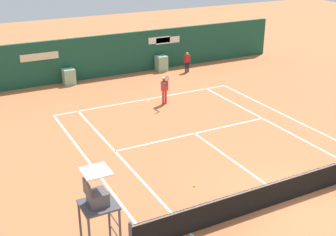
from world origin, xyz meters
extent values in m
plane|color=#C67042|center=(0.00, 0.00, 0.00)|extent=(80.00, 80.00, 0.00)
cube|color=white|center=(0.00, 11.70, 0.00)|extent=(10.60, 0.10, 0.01)
cube|color=white|center=(-4.00, 0.00, 0.00)|extent=(0.10, 23.40, 0.01)
cube|color=white|center=(0.00, 6.40, 0.00)|extent=(8.00, 0.10, 0.01)
cube|color=white|center=(0.00, 3.20, 0.00)|extent=(0.10, 6.40, 0.01)
cube|color=white|center=(0.00, 11.55, 0.00)|extent=(0.10, 0.24, 0.01)
cube|color=black|center=(0.00, 0.00, 0.47)|extent=(12.00, 0.03, 0.95)
cube|color=white|center=(0.00, 0.00, 0.92)|extent=(12.00, 0.04, 0.06)
cube|color=#194C38|center=(0.00, 17.00, 1.36)|extent=(25.00, 0.24, 2.72)
cube|color=white|center=(3.42, 16.86, 2.03)|extent=(1.63, 0.02, 0.44)
cube|color=beige|center=(-4.66, 16.86, 1.85)|extent=(2.29, 0.02, 0.44)
cube|color=white|center=(4.06, 16.86, 1.95)|extent=(1.81, 0.02, 0.44)
cube|color=#8CB793|center=(-3.09, 16.45, 0.49)|extent=(0.71, 0.70, 0.97)
cube|color=#8CB793|center=(3.35, 16.45, 0.52)|extent=(0.70, 0.70, 1.03)
cylinder|color=#47474C|center=(-6.27, 1.00, 0.76)|extent=(0.07, 0.07, 1.52)
cylinder|color=#47474C|center=(-6.27, 0.10, 0.76)|extent=(0.07, 0.07, 1.52)
cylinder|color=#47474C|center=(-7.17, 1.00, 0.76)|extent=(0.07, 0.07, 1.52)
cylinder|color=#47474C|center=(-6.27, 0.55, 0.46)|extent=(0.04, 0.81, 0.04)
cylinder|color=#47474C|center=(-6.27, 0.55, 0.91)|extent=(0.04, 0.81, 0.04)
cube|color=#47474C|center=(-6.72, 0.55, 1.55)|extent=(1.00, 1.00, 0.06)
cube|color=#4C4C51|center=(-6.72, 0.55, 1.78)|extent=(0.52, 0.56, 0.40)
cube|color=#4C4C51|center=(-7.01, 0.55, 2.16)|extent=(0.06, 0.56, 0.45)
cube|color=white|center=(-6.72, 0.55, 2.63)|extent=(0.76, 0.80, 0.04)
cylinder|color=red|center=(0.64, 10.59, 0.38)|extent=(0.13, 0.13, 0.77)
cylinder|color=red|center=(0.47, 10.57, 0.38)|extent=(0.13, 0.13, 0.77)
cube|color=red|center=(0.56, 10.58, 1.04)|extent=(0.37, 0.24, 0.54)
sphere|color=brown|center=(0.56, 10.58, 1.41)|extent=(0.21, 0.21, 0.21)
cylinder|color=white|center=(0.56, 10.58, 1.49)|extent=(0.20, 0.20, 0.06)
cylinder|color=red|center=(0.77, 10.61, 1.00)|extent=(0.08, 0.08, 0.52)
cylinder|color=brown|center=(0.38, 10.29, 1.26)|extent=(0.15, 0.53, 0.08)
cylinder|color=black|center=(0.42, 10.04, 1.37)|extent=(0.03, 0.03, 0.22)
torus|color=#DB3838|center=(0.42, 10.04, 1.62)|extent=(0.30, 0.07, 0.30)
cylinder|color=silver|center=(0.42, 10.04, 1.62)|extent=(0.26, 0.04, 0.26)
cylinder|color=black|center=(4.78, 15.27, 0.35)|extent=(0.11, 0.11, 0.70)
cylinder|color=black|center=(4.62, 15.31, 0.35)|extent=(0.11, 0.11, 0.70)
cube|color=#AD1E1E|center=(4.70, 15.29, 0.95)|extent=(0.34, 0.23, 0.49)
sphere|color=tan|center=(4.70, 15.29, 1.29)|extent=(0.19, 0.19, 0.19)
cylinder|color=#AD1E1E|center=(4.89, 15.25, 0.91)|extent=(0.07, 0.07, 0.47)
cylinder|color=#AD1E1E|center=(4.51, 15.33, 0.91)|extent=(0.07, 0.07, 0.47)
sphere|color=#CCE033|center=(-2.46, 2.31, 0.03)|extent=(0.07, 0.07, 0.07)
camera|label=1|loc=(-9.91, -9.79, 8.61)|focal=47.42mm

